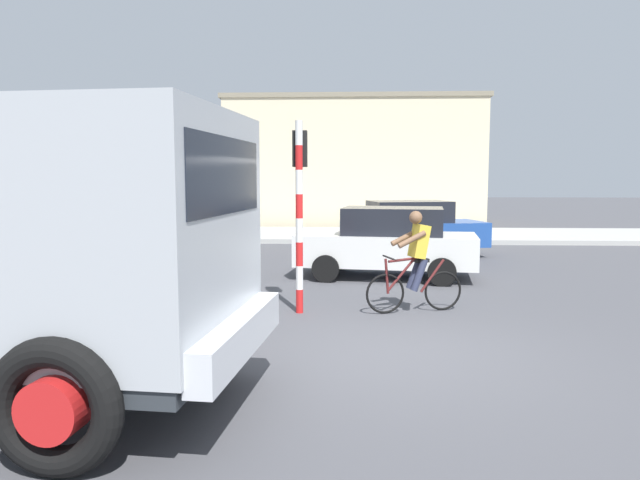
{
  "coord_description": "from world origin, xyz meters",
  "views": [
    {
      "loc": [
        -0.57,
        -7.53,
        2.28
      ],
      "look_at": [
        -1.06,
        2.5,
        1.2
      ],
      "focal_mm": 32.89,
      "sensor_mm": 36.0,
      "label": 1
    }
  ],
  "objects_px": {
    "traffic_light_pole": "(300,190)",
    "cyclist": "(416,262)",
    "car_red_near": "(388,242)",
    "car_white_mid": "(413,228)"
  },
  "relations": [
    {
      "from": "traffic_light_pole",
      "to": "car_white_mid",
      "type": "height_order",
      "value": "traffic_light_pole"
    },
    {
      "from": "car_red_near",
      "to": "car_white_mid",
      "type": "distance_m",
      "value": 3.8
    },
    {
      "from": "traffic_light_pole",
      "to": "cyclist",
      "type": "bearing_deg",
      "value": 2.31
    },
    {
      "from": "cyclist",
      "to": "traffic_light_pole",
      "type": "bearing_deg",
      "value": -177.69
    },
    {
      "from": "car_red_near",
      "to": "cyclist",
      "type": "bearing_deg",
      "value": -85.98
    },
    {
      "from": "traffic_light_pole",
      "to": "car_red_near",
      "type": "height_order",
      "value": "traffic_light_pole"
    },
    {
      "from": "cyclist",
      "to": "traffic_light_pole",
      "type": "relative_size",
      "value": 0.54
    },
    {
      "from": "cyclist",
      "to": "car_red_near",
      "type": "xyz_separation_m",
      "value": [
        -0.24,
        3.43,
        -0.05
      ]
    },
    {
      "from": "cyclist",
      "to": "traffic_light_pole",
      "type": "height_order",
      "value": "traffic_light_pole"
    },
    {
      "from": "traffic_light_pole",
      "to": "car_white_mid",
      "type": "relative_size",
      "value": 0.75
    }
  ]
}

